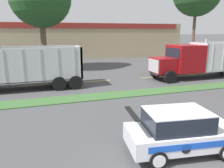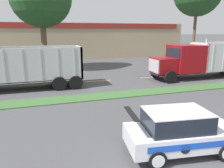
{
  "view_description": "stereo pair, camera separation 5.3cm",
  "coord_description": "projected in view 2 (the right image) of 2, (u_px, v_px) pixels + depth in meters",
  "views": [
    {
      "loc": [
        -3.86,
        -3.98,
        4.37
      ],
      "look_at": [
        0.17,
        8.52,
        1.21
      ],
      "focal_mm": 35.0,
      "sensor_mm": 36.0,
      "label": 1
    },
    {
      "loc": [
        -3.81,
        -4.0,
        4.37
      ],
      "look_at": [
        0.17,
        8.52,
        1.21
      ],
      "focal_mm": 35.0,
      "sensor_mm": 36.0,
      "label": 2
    }
  ],
  "objects": [
    {
      "name": "centre_line_3",
      "position": [
        35.0,
        85.0,
        18.21
      ],
      "size": [
        2.4,
        0.14,
        0.01
      ],
      "primitive_type": "cube",
      "color": "yellow",
      "rests_on": "ground_plane"
    },
    {
      "name": "centre_line_6",
      "position": [
        197.0,
        74.0,
        22.98
      ],
      "size": [
        2.4,
        0.14,
        0.01
      ],
      "primitive_type": "cube",
      "color": "yellow",
      "rests_on": "ground_plane"
    },
    {
      "name": "centre_line_4",
      "position": [
        98.0,
        81.0,
        19.8
      ],
      "size": [
        2.4,
        0.14,
        0.01
      ],
      "primitive_type": "cube",
      "color": "yellow",
      "rests_on": "ground_plane"
    },
    {
      "name": "dump_truck_mid",
      "position": [
        195.0,
        61.0,
        20.68
      ],
      "size": [
        10.75,
        2.86,
        3.74
      ],
      "color": "black",
      "rests_on": "ground_plane"
    },
    {
      "name": "centre_line_5",
      "position": [
        151.0,
        77.0,
        21.39
      ],
      "size": [
        2.4,
        0.14,
        0.01
      ],
      "primitive_type": "cube",
      "color": "yellow",
      "rests_on": "ground_plane"
    },
    {
      "name": "rally_car",
      "position": [
        180.0,
        131.0,
        7.96
      ],
      "size": [
        4.22,
        2.24,
        1.67
      ],
      "color": "silver",
      "rests_on": "ground_plane"
    },
    {
      "name": "store_building_backdrop",
      "position": [
        57.0,
        40.0,
        38.95
      ],
      "size": [
        43.01,
        12.1,
        5.7
      ],
      "color": "tan",
      "rests_on": "ground_plane"
    },
    {
      "name": "grass_verge",
      "position": [
        103.0,
        96.0,
        15.08
      ],
      "size": [
        120.0,
        1.64,
        0.06
      ],
      "primitive_type": "cube",
      "color": "#3D6633",
      "rests_on": "ground_plane"
    }
  ]
}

